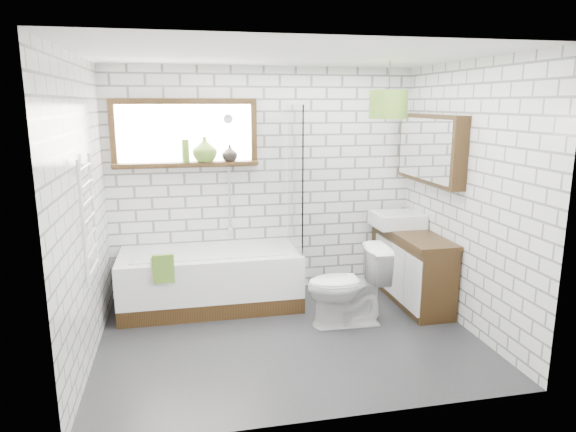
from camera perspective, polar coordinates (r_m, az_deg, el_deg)
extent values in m
cube|color=black|center=(4.88, 0.10, -13.29)|extent=(3.40, 2.60, 0.01)
cube|color=white|center=(4.41, 0.12, 17.54)|extent=(3.40, 2.60, 0.01)
cube|color=white|center=(5.74, -2.61, 3.79)|extent=(3.40, 0.01, 2.50)
cube|color=white|center=(3.25, 4.92, -3.02)|extent=(3.40, 0.01, 2.50)
cube|color=white|center=(4.45, -21.88, 0.36)|extent=(0.01, 2.60, 2.50)
cube|color=white|center=(5.11, 19.18, 2.02)|extent=(0.01, 2.60, 2.50)
cube|color=black|center=(5.57, -11.36, 8.98)|extent=(1.52, 0.16, 0.68)
cube|color=white|center=(4.46, -21.26, -0.24)|extent=(0.06, 0.52, 1.00)
cube|color=black|center=(5.53, 15.53, 7.20)|extent=(0.16, 1.20, 0.70)
cylinder|color=silver|center=(5.63, -6.58, 4.58)|extent=(0.02, 0.02, 1.30)
cube|color=white|center=(5.50, -8.59, -6.94)|extent=(1.85, 0.82, 0.60)
cube|color=white|center=(5.37, 0.75, 4.27)|extent=(0.02, 0.72, 1.50)
cube|color=#4E7824|center=(5.02, -13.66, -5.70)|extent=(0.20, 0.05, 0.27)
cube|color=tan|center=(5.03, -13.97, -5.71)|extent=(0.18, 0.05, 0.24)
cube|color=black|center=(5.74, 13.49, -5.45)|extent=(0.43, 1.34, 0.77)
cube|color=white|center=(5.84, 12.03, -0.40)|extent=(0.52, 0.46, 0.15)
cylinder|color=silver|center=(5.89, 13.47, 0.17)|extent=(0.03, 0.03, 0.16)
imported|color=white|center=(5.01, 6.58, -7.73)|extent=(0.47, 0.79, 0.78)
imported|color=#557D26|center=(5.56, -9.23, 7.14)|extent=(0.27, 0.27, 0.27)
imported|color=black|center=(5.58, -6.49, 6.77)|extent=(0.22, 0.22, 0.18)
cylinder|color=#557D26|center=(5.55, -11.31, 6.90)|extent=(0.10, 0.10, 0.24)
cylinder|color=#4E7824|center=(5.04, 11.09, 12.07)|extent=(0.36, 0.36, 0.26)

